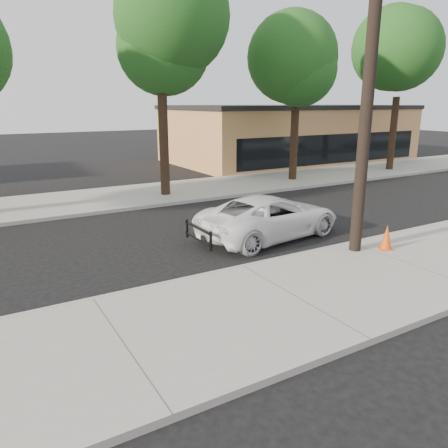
{
  "coord_description": "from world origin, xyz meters",
  "views": [
    {
      "loc": [
        -6.01,
        -11.34,
        4.38
      ],
      "look_at": [
        0.14,
        -0.89,
        1.0
      ],
      "focal_mm": 35.0,
      "sensor_mm": 36.0,
      "label": 1
    }
  ],
  "objects": [
    {
      "name": "ground",
      "position": [
        0.0,
        0.0,
        0.0
      ],
      "size": [
        120.0,
        120.0,
        0.0
      ],
      "primitive_type": "plane",
      "color": "black",
      "rests_on": "ground"
    },
    {
      "name": "building_main",
      "position": [
        16.0,
        16.0,
        2.0
      ],
      "size": [
        18.0,
        10.0,
        4.0
      ],
      "primitive_type": "cube",
      "color": "#B08049",
      "rests_on": "ground"
    },
    {
      "name": "curb_near",
      "position": [
        0.0,
        -2.1,
        0.07
      ],
      "size": [
        90.0,
        0.12,
        0.16
      ],
      "primitive_type": "cube",
      "color": "#9E9B93",
      "rests_on": "ground"
    },
    {
      "name": "utility_pole",
      "position": [
        3.6,
        -2.7,
        4.7
      ],
      "size": [
        1.4,
        0.34,
        9.0
      ],
      "color": "black",
      "rests_on": "near_sidewalk"
    },
    {
      "name": "tree_c",
      "position": [
        2.22,
        7.64,
        6.91
      ],
      "size": [
        4.96,
        4.8,
        9.55
      ],
      "color": "black",
      "rests_on": "far_sidewalk"
    },
    {
      "name": "near_sidewalk",
      "position": [
        0.0,
        -4.3,
        0.07
      ],
      "size": [
        90.0,
        4.4,
        0.15
      ],
      "primitive_type": "cube",
      "color": "gray",
      "rests_on": "ground"
    },
    {
      "name": "tree_d",
      "position": [
        10.2,
        7.95,
        6.37
      ],
      "size": [
        4.5,
        4.35,
        8.75
      ],
      "color": "black",
      "rests_on": "far_sidewalk"
    },
    {
      "name": "tree_e",
      "position": [
        18.21,
        7.74,
        6.7
      ],
      "size": [
        4.8,
        4.65,
        9.25
      ],
      "color": "black",
      "rests_on": "far_sidewalk"
    },
    {
      "name": "traffic_cone",
      "position": [
        4.46,
        -3.11,
        0.51
      ],
      "size": [
        0.5,
        0.5,
        0.74
      ],
      "rotation": [
        0.0,
        0.0,
        -0.43
      ],
      "color": "#E24D0B",
      "rests_on": "near_sidewalk"
    },
    {
      "name": "far_sidewalk",
      "position": [
        0.0,
        8.5,
        0.07
      ],
      "size": [
        90.0,
        5.0,
        0.15
      ],
      "primitive_type": "cube",
      "color": "gray",
      "rests_on": "ground"
    },
    {
      "name": "police_cruiser",
      "position": [
        2.47,
        0.04,
        0.71
      ],
      "size": [
        5.39,
        3.02,
        1.42
      ],
      "primitive_type": "imported",
      "rotation": [
        0.0,
        0.0,
        1.71
      ],
      "color": "white",
      "rests_on": "ground"
    }
  ]
}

